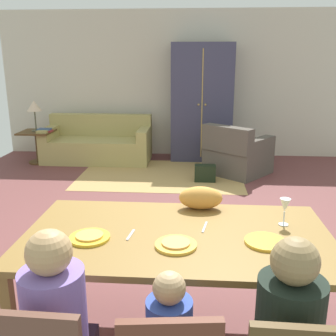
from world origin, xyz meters
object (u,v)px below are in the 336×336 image
object	(u,v)px
plate_near_child	(176,245)
side_table	(37,142)
cat	(201,198)
armchair	(237,155)
couch	(98,144)
table_lamp	(34,107)
handbag	(205,173)
wine_glass	(285,206)
dining_table	(177,242)
book_upper	(44,129)
plate_near_man	(90,238)
book_lower	(46,131)
armoire	(202,103)
plate_near_woman	(265,242)

from	to	relation	value
plate_near_child	side_table	xyz separation A→B (m)	(-2.73, 4.56, -0.39)
cat	armchair	world-z (taller)	cat
plate_near_child	couch	xyz separation A→B (m)	(-1.69, 4.82, -0.47)
table_lamp	handbag	distance (m)	3.24
wine_glass	cat	bearing A→B (deg)	155.45
dining_table	book_upper	world-z (taller)	dining_table
plate_near_man	couch	size ratio (longest dim) A/B	0.13
side_table	book_lower	world-z (taller)	book_lower
dining_table	cat	distance (m)	0.48
book_upper	handbag	distance (m)	3.00
book_upper	armoire	bearing A→B (deg)	10.83
plate_near_man	table_lamp	size ratio (longest dim) A/B	0.46
side_table	book_upper	distance (m)	0.29
wine_glass	side_table	distance (m)	5.45
plate_near_child	armchair	world-z (taller)	armchair
side_table	book_upper	xyz separation A→B (m)	(0.16, -0.02, 0.24)
cat	book_upper	distance (m)	4.78
table_lamp	book_upper	size ratio (longest dim) A/B	2.45
plate_near_child	armoire	world-z (taller)	armoire
table_lamp	plate_near_woman	bearing A→B (deg)	-53.91
wine_glass	handbag	distance (m)	3.42
cat	book_lower	bearing A→B (deg)	123.58
wine_glass	plate_near_woman	bearing A→B (deg)	-120.61
cat	side_table	world-z (taller)	cat
plate_near_man	couch	distance (m)	4.92
wine_glass	armchair	world-z (taller)	wine_glass
couch	table_lamp	bearing A→B (deg)	-166.02
armoire	plate_near_child	bearing A→B (deg)	-92.32
plate_near_man	side_table	xyz separation A→B (m)	(-2.19, 4.50, -0.39)
cat	plate_near_man	bearing A→B (deg)	-142.16
table_lamp	cat	bearing A→B (deg)	-53.90
cat	handbag	bearing A→B (deg)	86.95
table_lamp	wine_glass	bearing A→B (deg)	-50.75
book_lower	book_upper	xyz separation A→B (m)	(-0.03, 0.02, 0.03)
dining_table	wine_glass	bearing A→B (deg)	14.39
dining_table	side_table	world-z (taller)	dining_table
armoire	cat	bearing A→B (deg)	-90.71
plate_near_woman	armoire	distance (m)	5.01
dining_table	book_upper	bearing A→B (deg)	120.55
table_lamp	plate_near_man	bearing A→B (deg)	-64.02
book_lower	book_upper	distance (m)	0.05
armoire	book_lower	world-z (taller)	armoire
dining_table	handbag	bearing A→B (deg)	85.73
armoire	side_table	distance (m)	3.05
table_lamp	book_upper	bearing A→B (deg)	-8.38
wine_glass	handbag	xyz separation A→B (m)	(-0.44, 3.30, -0.76)
plate_near_woman	cat	bearing A→B (deg)	125.96
plate_near_man	book_upper	xyz separation A→B (m)	(-2.03, 4.48, -0.15)
plate_near_man	armoire	size ratio (longest dim) A/B	0.12
dining_table	plate_near_child	size ratio (longest dim) A/B	7.80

